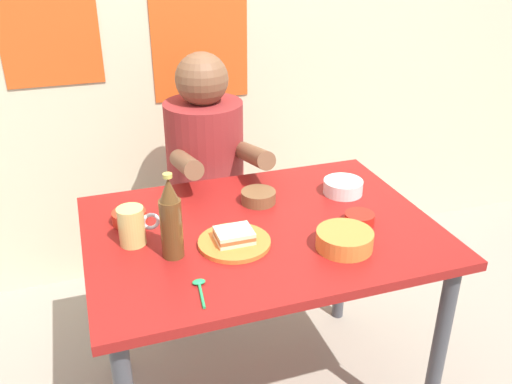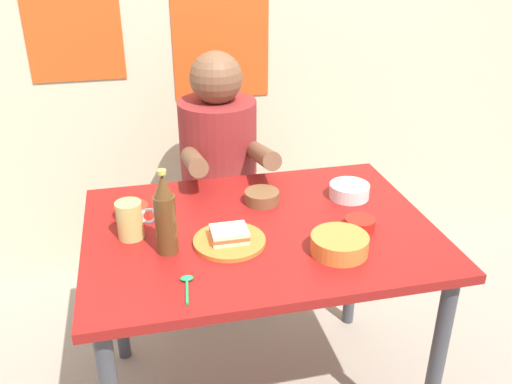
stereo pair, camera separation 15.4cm
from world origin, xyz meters
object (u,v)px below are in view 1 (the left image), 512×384
(person_seated, at_px, (206,151))
(soup_bowl_orange, at_px, (345,239))
(stool, at_px, (209,237))
(plate_orange, at_px, (234,242))
(beer_bottle, at_px, (171,220))
(beer_mug, at_px, (132,226))
(dining_table, at_px, (261,251))
(sandwich, at_px, (234,235))

(person_seated, relative_size, soup_bowl_orange, 4.23)
(stool, bearing_deg, plate_orange, -96.74)
(plate_orange, bearing_deg, soup_bowl_orange, -21.74)
(person_seated, relative_size, beer_bottle, 2.75)
(beer_mug, relative_size, beer_bottle, 0.48)
(stool, bearing_deg, beer_bottle, -110.79)
(person_seated, distance_m, plate_orange, 0.70)
(stool, relative_size, plate_orange, 2.05)
(beer_mug, bearing_deg, dining_table, -3.89)
(dining_table, height_order, beer_bottle, beer_bottle)
(sandwich, height_order, beer_bottle, beer_bottle)
(plate_orange, height_order, beer_bottle, beer_bottle)
(sandwich, xyz_separation_m, beer_mug, (-0.29, 0.10, 0.03))
(person_seated, height_order, sandwich, person_seated)
(stool, relative_size, sandwich, 4.09)
(stool, xyz_separation_m, plate_orange, (-0.08, -0.71, 0.40))
(dining_table, distance_m, plate_orange, 0.17)
(person_seated, xyz_separation_m, sandwich, (-0.08, -0.70, 0.01))
(dining_table, xyz_separation_m, soup_bowl_orange, (0.19, -0.20, 0.12))
(dining_table, height_order, sandwich, sandwich)
(beer_bottle, bearing_deg, dining_table, 14.65)
(dining_table, distance_m, person_seated, 0.63)
(soup_bowl_orange, bearing_deg, person_seated, 105.19)
(dining_table, distance_m, beer_mug, 0.43)
(dining_table, relative_size, sandwich, 10.00)
(beer_bottle, distance_m, soup_bowl_orange, 0.51)
(stool, xyz_separation_m, beer_bottle, (-0.27, -0.71, 0.51))
(beer_bottle, relative_size, soup_bowl_orange, 1.54)
(dining_table, bearing_deg, sandwich, -145.57)
(plate_orange, bearing_deg, dining_table, 34.43)
(person_seated, bearing_deg, soup_bowl_orange, -74.81)
(beer_mug, height_order, beer_bottle, beer_bottle)
(stool, relative_size, soup_bowl_orange, 2.65)
(dining_table, xyz_separation_m, sandwich, (-0.11, -0.08, 0.13))
(person_seated, xyz_separation_m, soup_bowl_orange, (0.22, -0.82, 0.01))
(stool, height_order, beer_mug, beer_mug)
(stool, relative_size, beer_mug, 3.57)
(stool, distance_m, person_seated, 0.42)
(sandwich, distance_m, soup_bowl_orange, 0.33)
(sandwich, relative_size, beer_bottle, 0.42)
(dining_table, distance_m, stool, 0.70)
(plate_orange, relative_size, soup_bowl_orange, 1.29)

